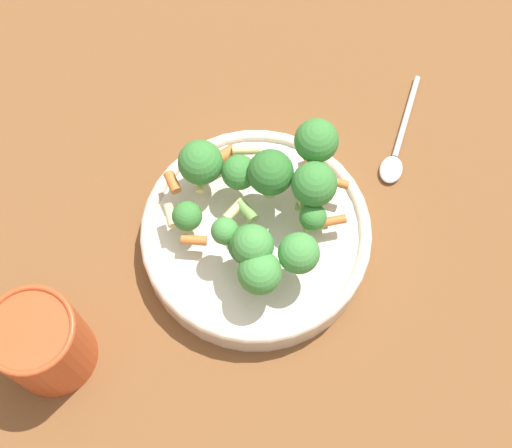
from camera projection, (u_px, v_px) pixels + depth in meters
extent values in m
plane|color=brown|center=(256.00, 242.00, 0.78)|extent=(3.00, 3.00, 0.00)
cylinder|color=beige|center=(256.00, 236.00, 0.77)|extent=(0.25, 0.25, 0.03)
torus|color=beige|center=(256.00, 230.00, 0.75)|extent=(0.25, 0.25, 0.01)
cylinder|color=#8CB766|center=(189.00, 224.00, 0.74)|extent=(0.01, 0.01, 0.01)
sphere|color=#3D8438|center=(187.00, 216.00, 0.72)|extent=(0.03, 0.03, 0.03)
cylinder|color=#8CB766|center=(270.00, 186.00, 0.74)|extent=(0.02, 0.02, 0.02)
sphere|color=#33722D|center=(271.00, 172.00, 0.72)|extent=(0.05, 0.05, 0.05)
cylinder|color=#8CB766|center=(298.00, 262.00, 0.71)|extent=(0.01, 0.01, 0.01)
sphere|color=#479342|center=(299.00, 253.00, 0.69)|extent=(0.04, 0.04, 0.04)
cylinder|color=#8CB766|center=(240.00, 182.00, 0.75)|extent=(0.01, 0.01, 0.01)
sphere|color=#3D8438|center=(239.00, 172.00, 0.73)|extent=(0.04, 0.04, 0.04)
cylinder|color=#8CB766|center=(202.00, 175.00, 0.76)|extent=(0.02, 0.02, 0.02)
sphere|color=#3D8438|center=(200.00, 162.00, 0.73)|extent=(0.05, 0.05, 0.05)
cylinder|color=#8CB766|center=(260.00, 282.00, 0.71)|extent=(0.02, 0.02, 0.02)
sphere|color=#479342|center=(260.00, 273.00, 0.68)|extent=(0.04, 0.04, 0.04)
cylinder|color=#8CB766|center=(312.00, 224.00, 0.73)|extent=(0.01, 0.01, 0.01)
sphere|color=#3D8438|center=(313.00, 217.00, 0.71)|extent=(0.03, 0.03, 0.03)
cylinder|color=#8CB766|center=(312.00, 196.00, 0.73)|extent=(0.02, 0.02, 0.02)
sphere|color=#3D8438|center=(314.00, 184.00, 0.70)|extent=(0.05, 0.05, 0.05)
cylinder|color=#8CB766|center=(253.00, 255.00, 0.71)|extent=(0.01, 0.01, 0.01)
sphere|color=#479342|center=(253.00, 245.00, 0.68)|extent=(0.04, 0.04, 0.04)
cylinder|color=#8CB766|center=(226.00, 238.00, 0.71)|extent=(0.01, 0.01, 0.01)
sphere|color=#479342|center=(225.00, 231.00, 0.69)|extent=(0.03, 0.03, 0.03)
cylinder|color=#8CB766|center=(314.00, 155.00, 0.74)|extent=(0.02, 0.02, 0.02)
sphere|color=#3D8438|center=(316.00, 141.00, 0.72)|extent=(0.05, 0.05, 0.05)
cylinder|color=#8CB766|center=(249.00, 254.00, 0.72)|extent=(0.01, 0.01, 0.02)
sphere|color=#33722D|center=(249.00, 245.00, 0.69)|extent=(0.04, 0.04, 0.04)
cylinder|color=orange|center=(226.00, 155.00, 0.77)|extent=(0.02, 0.03, 0.01)
cylinder|color=#729E4C|center=(308.00, 210.00, 0.74)|extent=(0.03, 0.02, 0.01)
cylinder|color=orange|center=(194.00, 240.00, 0.72)|extent=(0.03, 0.02, 0.01)
cylinder|color=beige|center=(233.00, 230.00, 0.74)|extent=(0.02, 0.02, 0.01)
cylinder|color=beige|center=(170.00, 215.00, 0.73)|extent=(0.03, 0.02, 0.01)
cylinder|color=orange|center=(338.00, 183.00, 0.74)|extent=(0.03, 0.02, 0.01)
cylinder|color=orange|center=(332.00, 221.00, 0.73)|extent=(0.03, 0.03, 0.01)
cylinder|color=orange|center=(310.00, 164.00, 0.77)|extent=(0.03, 0.03, 0.01)
cylinder|color=beige|center=(311.00, 197.00, 0.74)|extent=(0.02, 0.03, 0.01)
cylinder|color=#729E4C|center=(315.00, 224.00, 0.74)|extent=(0.03, 0.03, 0.01)
cylinder|color=beige|center=(247.00, 150.00, 0.76)|extent=(0.03, 0.03, 0.01)
cylinder|color=beige|center=(201.00, 184.00, 0.76)|extent=(0.02, 0.02, 0.01)
cylinder|color=orange|center=(173.00, 182.00, 0.74)|extent=(0.03, 0.02, 0.01)
cylinder|color=beige|center=(235.00, 210.00, 0.73)|extent=(0.01, 0.03, 0.01)
cylinder|color=#729E4C|center=(248.00, 209.00, 0.73)|extent=(0.03, 0.02, 0.01)
cylinder|color=#CC4C23|center=(43.00, 343.00, 0.69)|extent=(0.09, 0.09, 0.10)
torus|color=#CC4C23|center=(28.00, 330.00, 0.64)|extent=(0.09, 0.09, 0.01)
cylinder|color=silver|center=(406.00, 116.00, 0.84)|extent=(0.05, 0.11, 0.01)
ellipsoid|color=silver|center=(391.00, 170.00, 0.82)|extent=(0.04, 0.04, 0.01)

